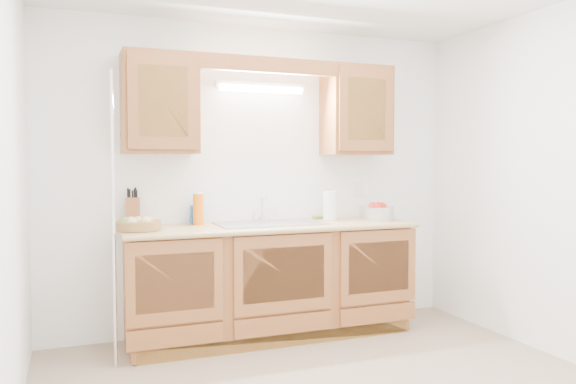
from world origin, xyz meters
name	(u,v)px	position (x,y,z in m)	size (l,w,h in m)	color
room	(337,185)	(0.00, 0.00, 1.25)	(3.52, 3.50, 2.50)	tan
base_cabinets	(270,282)	(0.00, 1.20, 0.44)	(2.20, 0.60, 0.86)	#A05D2F
countertop	(271,227)	(0.00, 1.19, 0.88)	(2.30, 0.63, 0.04)	tan
upper_cabinet_left	(160,104)	(-0.83, 1.33, 1.83)	(0.55, 0.33, 0.75)	#A05D2F
upper_cabinet_right	(356,111)	(0.83, 1.33, 1.83)	(0.55, 0.33, 0.75)	#A05D2F
valance	(270,65)	(0.00, 1.19, 2.14)	(2.20, 0.05, 0.12)	#A05D2F
fluorescent_fixture	(261,87)	(0.00, 1.42, 2.00)	(0.76, 0.08, 0.08)	white
sink	(270,233)	(0.00, 1.21, 0.83)	(0.84, 0.46, 0.36)	#9E9EA3
wire_shelf_pole	(113,220)	(-1.20, 0.94, 1.00)	(0.03, 0.03, 2.00)	silver
outlet_plate	(359,189)	(0.95, 1.49, 1.15)	(0.08, 0.01, 0.12)	white
fruit_basket	(138,224)	(-1.02, 1.14, 0.94)	(0.33, 0.33, 0.10)	#A37941
knife_block	(133,212)	(-1.03, 1.40, 1.01)	(0.12, 0.18, 0.31)	#A05D2F
orange_canister	(198,209)	(-0.54, 1.35, 1.03)	(0.10, 0.10, 0.25)	orange
soap_bottle	(196,210)	(-0.54, 1.43, 1.00)	(0.09, 0.10, 0.21)	#2460B5
sponge	(320,218)	(0.54, 1.44, 0.91)	(0.12, 0.09, 0.02)	#CC333F
paper_towel	(330,206)	(0.56, 1.27, 1.02)	(0.14, 0.14, 0.29)	silver
apple_bowl	(377,212)	(0.94, 1.17, 0.97)	(0.32, 0.32, 0.15)	silver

